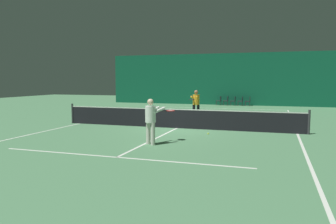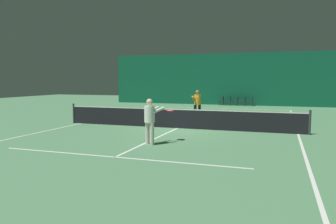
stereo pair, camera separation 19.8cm
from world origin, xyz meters
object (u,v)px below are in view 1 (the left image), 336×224
courtside_chair_3 (241,100)px  player_near (151,118)px  courtside_chair_2 (234,100)px  tennis_net (177,118)px  courtside_chair_0 (219,100)px  tennis_ball (208,134)px  courtside_chair_1 (226,100)px  courtside_chair_4 (248,101)px  player_far (196,102)px

courtside_chair_3 → player_near: bearing=-3.7°
player_near → courtside_chair_2: bearing=27.0°
player_near → courtside_chair_2: size_ratio=1.99×
tennis_net → courtside_chair_3: bearing=84.3°
player_near → courtside_chair_2: (0.61, 19.59, -0.49)m
courtside_chair_0 → tennis_ball: 16.89m
courtside_chair_1 → courtside_chair_4: (2.00, 0.00, 0.00)m
courtside_chair_2 → tennis_ball: bearing=3.2°
player_far → courtside_chair_0: size_ratio=2.07×
player_near → courtside_chair_4: 19.69m
courtside_chair_3 → courtside_chair_1: bearing=-90.0°
tennis_net → courtside_chair_0: size_ratio=14.29×
courtside_chair_3 → courtside_chair_4: bearing=90.0°
courtside_chair_0 → courtside_chair_3: same height
player_near → player_far: 8.28m
courtside_chair_1 → courtside_chair_2: 0.67m
courtside_chair_1 → tennis_ball: 16.82m
tennis_ball → tennis_net: bearing=143.6°
player_near → courtside_chair_0: 19.61m
courtside_chair_2 → player_far: bearing=-4.6°
courtside_chair_4 → tennis_ball: bearing=-1.4°
courtside_chair_1 → tennis_ball: bearing=5.4°
tennis_ball → courtside_chair_3: bearing=90.9°
player_near → courtside_chair_1: player_near is taller
courtside_chair_1 → courtside_chair_4: same height
courtside_chair_3 → courtside_chair_4: size_ratio=1.00×
tennis_net → courtside_chair_3: (1.55, 15.40, -0.03)m
player_near → player_far: player_far is taller
player_near → courtside_chair_4: size_ratio=1.99×
tennis_net → courtside_chair_2: (0.88, 15.40, -0.03)m
tennis_net → courtside_chair_4: bearing=81.8°
player_far → player_near: bearing=2.6°
player_far → courtside_chair_2: 11.37m
courtside_chair_3 → courtside_chair_2: bearing=-90.0°
tennis_net → courtside_chair_4: size_ratio=14.29×
courtside_chair_1 → tennis_ball: size_ratio=12.73×
courtside_chair_0 → courtside_chair_1: same height
courtside_chair_0 → courtside_chair_4: same height
courtside_chair_3 → tennis_ball: (0.26, -16.73, -0.45)m
courtside_chair_1 → courtside_chair_3: size_ratio=1.00×
courtside_chair_4 → player_far: bearing=-11.2°
tennis_ball → courtside_chair_1: bearing=95.4°
player_near → courtside_chair_4: (1.94, 19.59, -0.49)m
courtside_chair_3 → courtside_chair_0: bearing=-90.0°
courtside_chair_2 → courtside_chair_3: bearing=90.0°
courtside_chair_2 → courtside_chair_3: (0.67, 0.00, 0.00)m
player_far → courtside_chair_3: size_ratio=2.07×
tennis_net → courtside_chair_4: (2.21, 15.40, -0.03)m
courtside_chair_1 → player_near: bearing=0.2°
player_far → courtside_chair_1: bearing=179.3°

